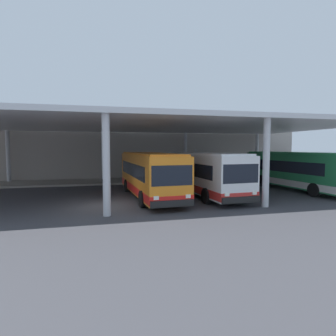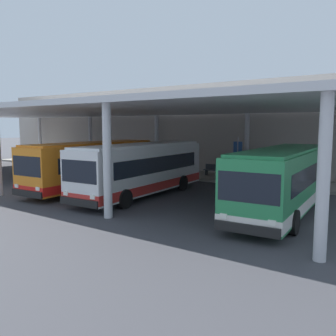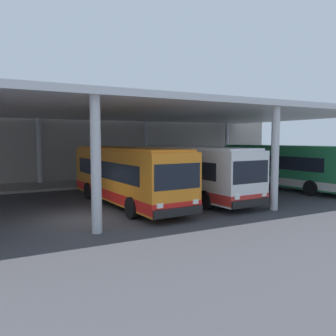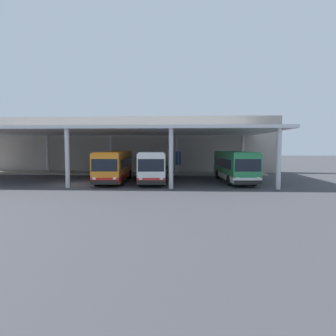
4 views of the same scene
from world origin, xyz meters
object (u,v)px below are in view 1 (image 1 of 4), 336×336
at_px(bus_middle_bay, 295,170).
at_px(banner_sign, 196,162).
at_px(bench_waiting, 172,174).
at_px(bus_second_bay, 203,173).
at_px(bus_nearest_bay, 150,174).

relative_size(bus_middle_bay, banner_sign, 3.33).
bearing_deg(bench_waiting, banner_sign, -20.01).
bearing_deg(bus_second_bay, bench_waiting, 89.84).
xyz_separation_m(bus_nearest_bay, bus_middle_bay, (12.51, 0.55, 0.00)).
bearing_deg(bench_waiting, bus_second_bay, -90.16).
distance_m(bus_nearest_bay, bench_waiting, 10.34).
bearing_deg(banner_sign, bus_second_bay, -106.06).
distance_m(bus_nearest_bay, bus_middle_bay, 12.52).
relative_size(bench_waiting, banner_sign, 0.56).
bearing_deg(bus_nearest_bay, bus_middle_bay, 2.51).
height_order(bus_nearest_bay, bus_middle_bay, same).
height_order(bus_second_bay, banner_sign, banner_sign).
bearing_deg(banner_sign, bus_nearest_bay, -127.29).
distance_m(bus_nearest_bay, bus_second_bay, 4.09).
xyz_separation_m(bus_second_bay, bus_middle_bay, (8.42, 0.44, 0.00)).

